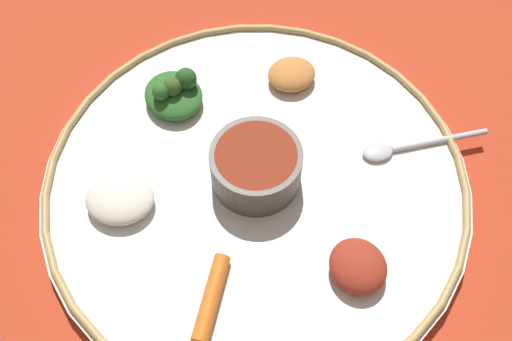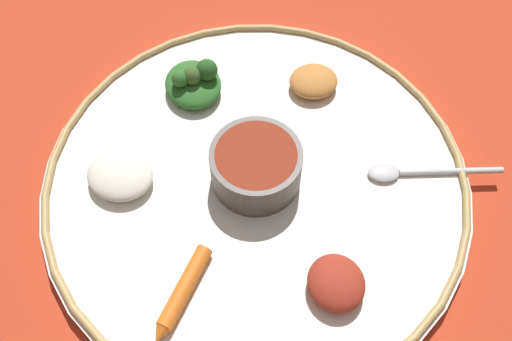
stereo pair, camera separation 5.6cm
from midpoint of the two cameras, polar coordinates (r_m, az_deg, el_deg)
ground_plane at (r=0.59m, az=2.72°, el=-1.79°), size 2.40×2.40×0.00m
platter at (r=0.58m, az=2.76°, el=-1.40°), size 0.46×0.46×0.02m
platter_rim at (r=0.57m, az=2.80°, el=-0.85°), size 0.45×0.45×0.01m
center_bowl at (r=0.55m, az=2.90°, el=0.30°), size 0.10×0.10×0.05m
spoon at (r=0.61m, az=18.88°, el=-0.37°), size 0.06×0.14×0.01m
greens_pile at (r=0.63m, az=-4.09°, el=9.18°), size 0.10×0.10×0.04m
carrot_near_spoon at (r=0.52m, az=-4.73°, el=-13.08°), size 0.10×0.03×0.02m
mound_squash at (r=0.65m, az=8.64°, el=9.18°), size 0.07×0.08×0.02m
mound_beet at (r=0.52m, az=11.64°, el=-11.91°), size 0.08×0.08×0.03m
mound_rice_white at (r=0.58m, az=-11.58°, el=-0.76°), size 0.06×0.07×0.02m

